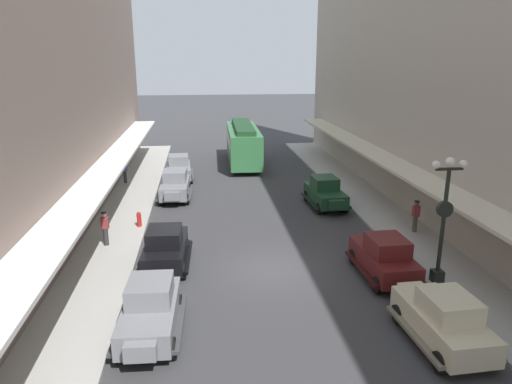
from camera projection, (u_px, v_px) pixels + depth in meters
ground_plane at (272, 269)px, 20.70m from camera, size 200.00×200.00×0.00m
sidewalk_left at (96, 276)px, 19.83m from camera, size 3.00×60.00×0.15m
sidewalk_right at (435, 259)px, 21.53m from camera, size 3.00×60.00×0.15m
parked_car_0 at (175, 185)px, 30.71m from camera, size 2.26×4.30×1.84m
parked_car_1 at (325, 192)px, 29.09m from camera, size 2.31×4.32×1.84m
parked_car_2 at (179, 168)px, 35.49m from camera, size 2.30×4.32×1.84m
parked_car_3 at (443, 318)px, 15.02m from camera, size 2.30×4.32×1.84m
parked_car_4 at (150, 309)px, 15.58m from camera, size 2.27×4.31×1.84m
parked_car_5 at (384, 256)px, 19.72m from camera, size 2.24×4.30×1.84m
parked_car_6 at (165, 246)px, 20.71m from camera, size 2.28×4.31×1.84m
streetcar at (243, 142)px, 40.40m from camera, size 2.75×9.66×3.46m
lamp_post_with_clock at (444, 216)px, 18.41m from camera, size 1.42×0.44×5.16m
fire_hydrant at (139, 219)px, 25.36m from camera, size 0.24×0.24×0.82m
pedestrian_0 at (416, 216)px, 24.46m from camera, size 0.36×0.28×1.67m
pedestrian_1 at (105, 228)px, 22.71m from camera, size 0.36×0.28×1.67m
pedestrian_2 at (125, 171)px, 34.10m from camera, size 0.36×0.24×1.64m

